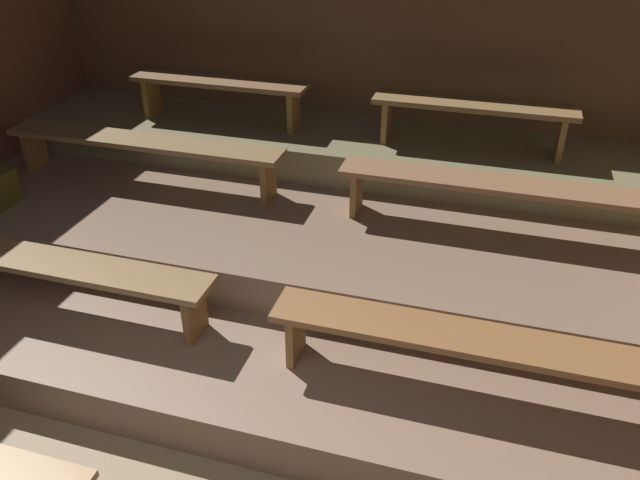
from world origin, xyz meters
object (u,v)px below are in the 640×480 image
at_px(bench_lower_left, 38,265).
at_px(bench_middle_right, 507,190).
at_px(bench_upper_left, 219,88).
at_px(bench_upper_right, 473,111).
at_px(bench_middle_left, 143,146).
at_px(bench_lower_right, 490,348).

relative_size(bench_lower_left, bench_middle_right, 1.02).
bearing_deg(bench_upper_left, bench_middle_right, -17.70).
height_order(bench_upper_left, bench_upper_right, same).
height_order(bench_lower_left, bench_middle_right, bench_middle_right).
distance_m(bench_middle_left, bench_upper_right, 2.92).
relative_size(bench_upper_left, bench_upper_right, 1.00).
bearing_deg(bench_lower_left, bench_lower_right, 0.00).
height_order(bench_lower_right, bench_middle_right, bench_middle_right).
bearing_deg(bench_lower_right, bench_upper_right, 98.65).
bearing_deg(bench_middle_right, bench_lower_right, -89.89).
height_order(bench_middle_right, bench_upper_right, bench_upper_right).
xyz_separation_m(bench_lower_left, bench_upper_left, (0.37, 2.40, 0.61)).
relative_size(bench_lower_left, bench_upper_right, 1.52).
height_order(bench_lower_right, bench_middle_left, bench_middle_left).
xyz_separation_m(bench_lower_right, bench_upper_left, (-2.77, 2.40, 0.61)).
bearing_deg(bench_lower_left, bench_middle_right, 25.90).
distance_m(bench_middle_right, bench_upper_right, 1.00).
distance_m(bench_lower_left, bench_upper_right, 3.72).
bearing_deg(bench_lower_left, bench_middle_left, 89.89).
height_order(bench_middle_left, bench_middle_right, same).
bearing_deg(bench_lower_left, bench_upper_left, 81.35).
xyz_separation_m(bench_lower_right, bench_upper_right, (-0.37, 2.40, 0.61)).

